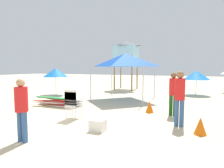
{
  "coord_description": "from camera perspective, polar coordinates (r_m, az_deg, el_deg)",
  "views": [
    {
      "loc": [
        4.43,
        -4.77,
        1.9
      ],
      "look_at": [
        0.91,
        3.38,
        1.13
      ],
      "focal_mm": 30.68,
      "sensor_mm": 36.0,
      "label": 1
    }
  ],
  "objects": [
    {
      "name": "ground",
      "position": [
        6.78,
        -19.13,
        -11.62
      ],
      "size": [
        80.0,
        80.0,
        0.0
      ],
      "primitive_type": "plane",
      "color": "beige"
    },
    {
      "name": "stacked_plastic_chairs",
      "position": [
        7.2,
        -11.71,
        -5.15
      ],
      "size": [
        0.48,
        0.48,
        1.11
      ],
      "color": "silver",
      "rests_on": "ground"
    },
    {
      "name": "surfboard_pile",
      "position": [
        9.75,
        -16.53,
        -5.06
      ],
      "size": [
        2.64,
        0.92,
        0.48
      ],
      "color": "white",
      "rests_on": "ground"
    },
    {
      "name": "lifeguard_near_left",
      "position": [
        6.49,
        19.52,
        -2.98
      ],
      "size": [
        0.32,
        0.32,
        1.79
      ],
      "color": "#33598C",
      "rests_on": "ground"
    },
    {
      "name": "lifeguard_near_center",
      "position": [
        7.86,
        17.79,
        -2.02
      ],
      "size": [
        0.32,
        0.32,
        1.7
      ],
      "color": "#194C19",
      "rests_on": "ground"
    },
    {
      "name": "lifeguard_near_right",
      "position": [
        5.37,
        -25.36,
        -5.92
      ],
      "size": [
        0.32,
        0.32,
        1.63
      ],
      "color": "#33598C",
      "rests_on": "ground"
    },
    {
      "name": "popup_canopy",
      "position": [
        11.27,
        3.87,
        7.14
      ],
      "size": [
        2.98,
        2.98,
        2.72
      ],
      "color": "#B2B2B7",
      "rests_on": "ground"
    },
    {
      "name": "lifeguard_tower",
      "position": [
        16.74,
        4.22,
        8.89
      ],
      "size": [
        1.98,
        1.98,
        4.17
      ],
      "color": "olive",
      "rests_on": "ground"
    },
    {
      "name": "beach_umbrella_left",
      "position": [
        14.34,
        23.88,
        2.43
      ],
      "size": [
        1.76,
        1.76,
        1.68
      ],
      "color": "beige",
      "rests_on": "ground"
    },
    {
      "name": "beach_umbrella_mid",
      "position": [
        13.74,
        -16.46,
        3.3
      ],
      "size": [
        1.7,
        1.7,
        1.85
      ],
      "color": "beige",
      "rests_on": "ground"
    },
    {
      "name": "traffic_cone_near",
      "position": [
        6.08,
        24.84,
        -11.27
      ],
      "size": [
        0.35,
        0.35,
        0.5
      ],
      "primitive_type": "cone",
      "color": "orange",
      "rests_on": "ground"
    },
    {
      "name": "traffic_cone_far",
      "position": [
        8.28,
        11.13,
        -6.68
      ],
      "size": [
        0.34,
        0.34,
        0.49
      ],
      "primitive_type": "cone",
      "color": "orange",
      "rests_on": "ground"
    },
    {
      "name": "cooler_box",
      "position": [
        5.9,
        -4.28,
        -12.1
      ],
      "size": [
        0.44,
        0.39,
        0.35
      ],
      "primitive_type": "cube",
      "color": "white",
      "rests_on": "ground"
    }
  ]
}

